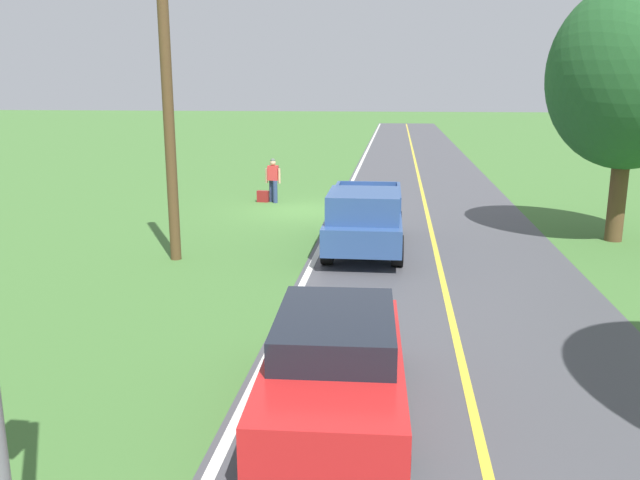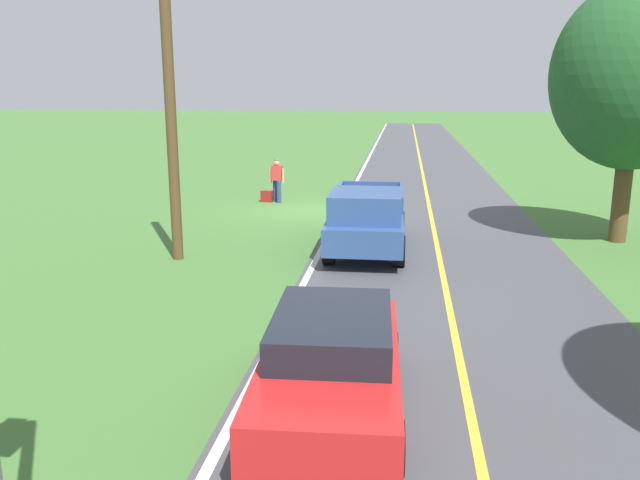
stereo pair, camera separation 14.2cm
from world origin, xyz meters
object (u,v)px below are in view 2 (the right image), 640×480
at_px(suitcase_carried, 267,196).
at_px(pickup_truck_passing, 367,217).
at_px(hitchhiker_walking, 277,178).
at_px(tree_far_side_near, 635,76).
at_px(utility_pole_roadside, 171,118).
at_px(sedan_ahead_same_lane, 331,361).

relative_size(suitcase_carried, pickup_truck_passing, 0.08).
bearing_deg(hitchhiker_walking, suitcase_carried, 5.84).
xyz_separation_m(tree_far_side_near, utility_pole_roadside, (12.27, 3.60, -1.05)).
xyz_separation_m(suitcase_carried, utility_pole_roadside, (0.53, 8.89, 3.49)).
relative_size(hitchhiker_walking, sedan_ahead_same_lane, 0.39).
xyz_separation_m(suitcase_carried, pickup_truck_passing, (-4.42, 7.45, 0.74)).
bearing_deg(hitchhiker_walking, sedan_ahead_same_lane, 103.61).
bearing_deg(pickup_truck_passing, hitchhiker_walking, -61.96).
bearing_deg(suitcase_carried, sedan_ahead_same_lane, 20.03).
relative_size(suitcase_carried, tree_far_side_near, 0.06).
bearing_deg(tree_far_side_near, hitchhiker_walking, -25.25).
xyz_separation_m(suitcase_carried, sedan_ahead_same_lane, (-4.46, 16.62, 0.53)).
xyz_separation_m(sedan_ahead_same_lane, utility_pole_roadside, (4.99, -7.73, 2.96)).
distance_m(suitcase_carried, pickup_truck_passing, 8.69).
bearing_deg(sedan_ahead_same_lane, suitcase_carried, -74.98).
relative_size(pickup_truck_passing, sedan_ahead_same_lane, 1.21).
distance_m(suitcase_carried, utility_pole_roadside, 9.56).
bearing_deg(pickup_truck_passing, suitcase_carried, -59.34).
bearing_deg(utility_pole_roadside, tree_far_side_near, -163.67).
xyz_separation_m(hitchhiker_walking, utility_pole_roadside, (0.95, 8.93, 2.74)).
height_order(suitcase_carried, utility_pole_roadside, utility_pole_roadside).
distance_m(hitchhiker_walking, sedan_ahead_same_lane, 17.15).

